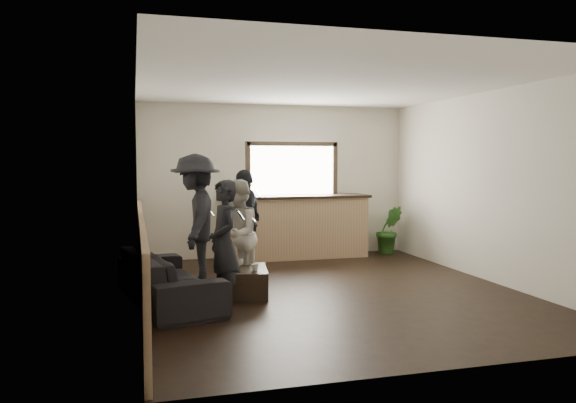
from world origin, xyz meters
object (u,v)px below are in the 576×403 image
object	(u,v)px
coffee_table	(249,282)
cup_b	(255,268)
person_a	(224,243)
person_b	(237,235)
sofa	(169,278)
cup_a	(239,262)
person_d	(245,221)
bar_counter	(296,223)
potted_plant	(389,230)
person_c	(196,219)

from	to	relation	value
coffee_table	cup_b	bearing A→B (deg)	-80.64
person_a	person_b	distance (m)	0.83
sofa	cup_b	distance (m)	1.09
cup_a	cup_b	bearing A→B (deg)	-71.51
cup_a	person_a	distance (m)	0.77
person_d	cup_a	bearing A→B (deg)	19.85
coffee_table	cup_b	size ratio (longest dim) A/B	8.66
sofa	coffee_table	distance (m)	1.07
person_b	person_d	distance (m)	1.18
cup_a	person_a	xyz separation A→B (m)	(-0.30, -0.61, 0.36)
bar_counter	person_d	size ratio (longest dim) A/B	1.65
sofa	coffee_table	xyz separation A→B (m)	(1.05, 0.12, -0.14)
cup_a	bar_counter	bearing A→B (deg)	58.29
sofa	cup_a	world-z (taller)	sofa
cup_a	potted_plant	xyz separation A→B (m)	(3.35, 2.39, 0.05)
sofa	cup_b	size ratio (longest dim) A/B	23.16
person_d	person_c	bearing A→B (deg)	-19.44
cup_b	person_b	size ratio (longest dim) A/B	0.06
cup_a	sofa	bearing A→B (deg)	-161.43
coffee_table	cup_a	distance (m)	0.32
potted_plant	person_d	world-z (taller)	person_d
sofa	cup_b	bearing A→B (deg)	-106.58
cup_a	person_d	distance (m)	1.40
coffee_table	person_a	size ratio (longest dim) A/B	0.53
sofa	potted_plant	distance (m)	5.08
person_a	person_c	world-z (taller)	person_c
bar_counter	person_c	bearing A→B (deg)	-138.87
bar_counter	coffee_table	size ratio (longest dim) A/B	3.31
bar_counter	person_d	xyz separation A→B (m)	(-1.16, -1.14, 0.18)
coffee_table	cup_a	world-z (taller)	cup_a
bar_counter	person_c	xyz separation A→B (m)	(-2.00, -1.75, 0.30)
coffee_table	person_b	world-z (taller)	person_b
bar_counter	person_c	world-z (taller)	bar_counter
cup_b	person_d	bearing A→B (deg)	83.07
bar_counter	person_d	distance (m)	1.63
cup_b	person_d	xyz separation A→B (m)	(0.21, 1.70, 0.41)
person_b	cup_a	bearing A→B (deg)	19.05
person_b	person_a	bearing A→B (deg)	-0.92
sofa	coffee_table	world-z (taller)	sofa
cup_a	person_a	bearing A→B (deg)	-115.86
bar_counter	potted_plant	size ratio (longest dim) A/B	2.95
person_a	person_c	size ratio (longest dim) A/B	0.82
sofa	coffee_table	bearing A→B (deg)	-95.40
potted_plant	cup_a	bearing A→B (deg)	-144.57
bar_counter	sofa	bearing A→B (deg)	-131.70
coffee_table	potted_plant	bearing A→B (deg)	38.50
cup_a	person_c	xyz separation A→B (m)	(-0.50, 0.68, 0.53)
person_b	person_c	distance (m)	0.74
person_a	cup_b	bearing A→B (deg)	105.54
cup_a	cup_b	size ratio (longest dim) A/B	1.29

